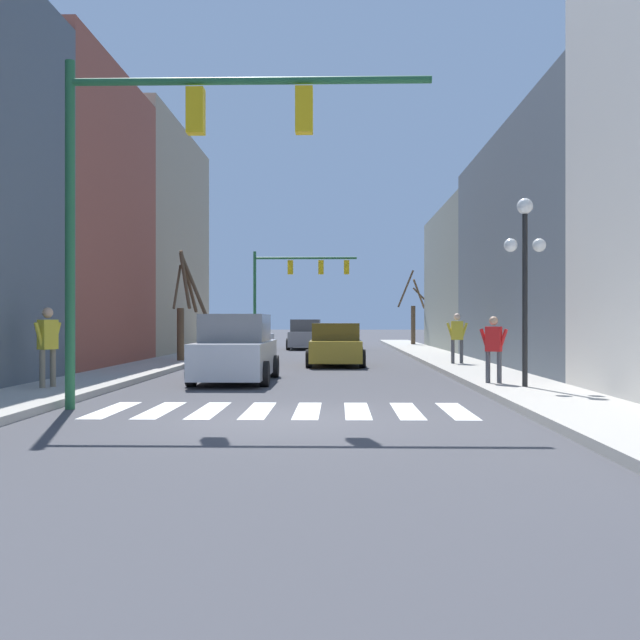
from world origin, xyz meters
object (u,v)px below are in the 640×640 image
car_parked_left_mid (306,335)px  pedestrian_near_right_corner (494,344)px  street_lamp_right_corner (525,253)px  street_tree_left_mid (414,314)px  street_tree_left_near (184,308)px  pedestrian_waiting_at_curb (457,334)px  pedestrian_on_right_sidewalk (48,340)px  car_parked_right_near (236,350)px  car_driving_toward_lane (336,346)px  car_parked_right_far (250,339)px  traffic_signal_near (173,156)px  traffic_signal_far (294,277)px

car_parked_left_mid → pedestrian_near_right_corner: pedestrian_near_right_corner is taller
street_lamp_right_corner → street_tree_left_mid: bearing=89.0°
street_tree_left_mid → street_tree_left_near: 21.90m
street_lamp_right_corner → pedestrian_waiting_at_curb: size_ratio=2.45×
pedestrian_on_right_sidewalk → pedestrian_near_right_corner: (10.21, 1.33, -0.12)m
car_parked_right_near → pedestrian_near_right_corner: bearing=72.5°
street_tree_left_near → street_lamp_right_corner: bearing=-47.3°
pedestrian_on_right_sidewalk → pedestrian_near_right_corner: pedestrian_on_right_sidewalk is taller
car_driving_toward_lane → car_parked_left_mid: 15.56m
car_parked_left_mid → street_tree_left_mid: street_tree_left_mid is taller
car_parked_left_mid → pedestrian_waiting_at_curb: size_ratio=2.67×
pedestrian_near_right_corner → pedestrian_waiting_at_curb: 8.10m
car_parked_left_mid → street_lamp_right_corner: bearing=13.2°
car_driving_toward_lane → car_parked_left_mid: car_parked_left_mid is taller
pedestrian_on_right_sidewalk → street_tree_left_mid: bearing=5.2°
pedestrian_near_right_corner → car_parked_right_far: bearing=141.9°
street_lamp_right_corner → car_parked_right_near: 7.91m
traffic_signal_near → pedestrian_on_right_sidewalk: 5.67m
street_lamp_right_corner → car_parked_right_near: street_lamp_right_corner is taller
car_parked_right_near → traffic_signal_far: bearing=179.8°
traffic_signal_far → street_tree_left_mid: (7.40, 2.48, -2.23)m
pedestrian_on_right_sidewalk → street_tree_left_near: size_ratio=0.43×
traffic_signal_near → pedestrian_on_right_sidewalk: (-3.45, 2.86, -3.47)m
pedestrian_on_right_sidewalk → traffic_signal_far: bearing=17.6°
street_lamp_right_corner → pedestrian_on_right_sidewalk: (-10.72, -0.39, -1.96)m
car_parked_left_mid → pedestrian_on_right_sidewalk: bearing=-10.1°
car_parked_left_mid → street_tree_left_near: bearing=-14.7°
pedestrian_near_right_corner → street_tree_left_near: (-9.44, 9.84, 1.00)m
pedestrian_waiting_at_curb → street_tree_left_mid: street_tree_left_mid is taller
car_driving_toward_lane → pedestrian_on_right_sidewalk: (-6.42, -10.64, 0.48)m
car_parked_left_mid → street_tree_left_mid: (6.58, 4.29, 1.23)m
street_tree_left_mid → car_parked_right_far: bearing=-124.0°
pedestrian_near_right_corner → street_tree_left_near: size_ratio=0.39×
pedestrian_on_right_sidewalk → street_tree_left_near: (0.76, 11.17, 0.89)m
traffic_signal_far → car_parked_right_near: 24.79m
car_driving_toward_lane → car_parked_left_mid: bearing=6.5°
traffic_signal_far → pedestrian_on_right_sidewalk: size_ratio=3.46×
car_parked_right_near → pedestrian_waiting_at_curb: pedestrian_waiting_at_curb is taller
traffic_signal_far → pedestrian_waiting_at_curb: traffic_signal_far is taller
traffic_signal_far → car_parked_left_mid: 4.00m
car_driving_toward_lane → pedestrian_on_right_sidewalk: 12.43m
traffic_signal_far → street_tree_left_mid: bearing=18.5°
traffic_signal_far → street_lamp_right_corner: size_ratio=1.45×
pedestrian_on_right_sidewalk → pedestrian_waiting_at_curb: (10.63, 9.42, -0.03)m
pedestrian_near_right_corner → pedestrian_waiting_at_curb: (0.42, 8.08, 0.09)m
pedestrian_waiting_at_curb → street_tree_left_mid: bearing=-89.8°
traffic_signal_near → car_driving_toward_lane: traffic_signal_near is taller
street_lamp_right_corner → car_parked_right_far: street_lamp_right_corner is taller
traffic_signal_far → street_tree_left_near: size_ratio=1.50×
car_parked_right_far → pedestrian_near_right_corner: pedestrian_near_right_corner is taller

